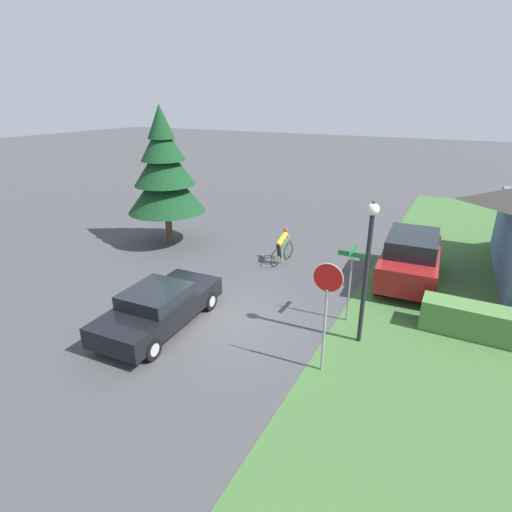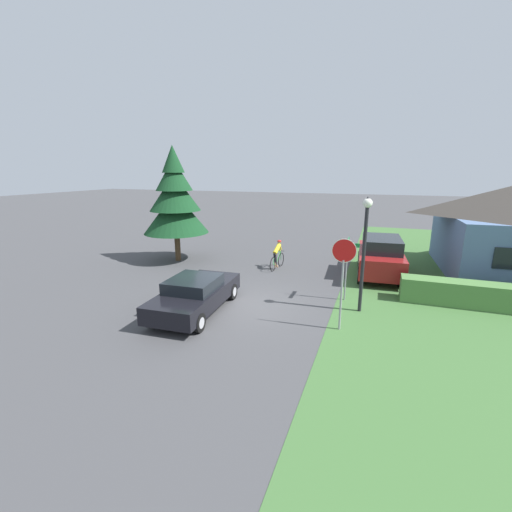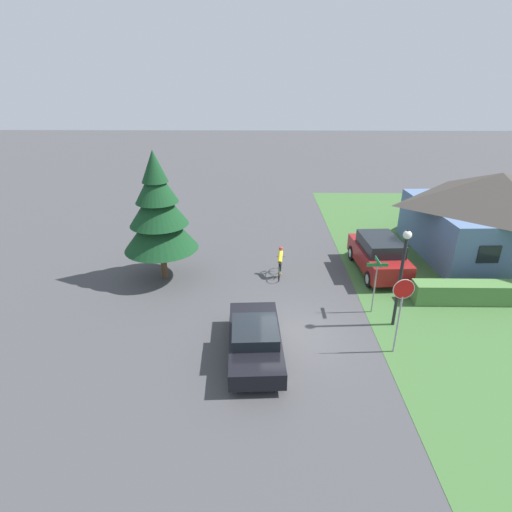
{
  "view_description": "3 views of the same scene",
  "coord_description": "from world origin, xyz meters",
  "px_view_note": "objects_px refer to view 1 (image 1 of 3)",
  "views": [
    {
      "loc": [
        6.31,
        -9.5,
        6.73
      ],
      "look_at": [
        0.03,
        2.38,
        1.4
      ],
      "focal_mm": 28.0,
      "sensor_mm": 36.0,
      "label": 1
    },
    {
      "loc": [
        4.72,
        -11.69,
        5.12
      ],
      "look_at": [
        -0.62,
        3.01,
        1.22
      ],
      "focal_mm": 24.0,
      "sensor_mm": 36.0,
      "label": 2
    },
    {
      "loc": [
        -1.26,
        -13.34,
        9.44
      ],
      "look_at": [
        -1.51,
        4.03,
        1.72
      ],
      "focal_mm": 28.0,
      "sensor_mm": 36.0,
      "label": 3
    }
  ],
  "objects_px": {
    "parked_suv_right": "(410,258)",
    "sedan_left_lane": "(159,307)",
    "street_name_sign": "(351,270)",
    "conifer_tall_near": "(164,172)",
    "cyclist": "(282,247)",
    "stop_sign": "(327,296)",
    "street_lamp": "(368,253)"
  },
  "relations": [
    {
      "from": "stop_sign",
      "to": "street_name_sign",
      "type": "bearing_deg",
      "value": -89.34
    },
    {
      "from": "stop_sign",
      "to": "sedan_left_lane",
      "type": "bearing_deg",
      "value": 1.11
    },
    {
      "from": "street_lamp",
      "to": "sedan_left_lane",
      "type": "bearing_deg",
      "value": -159.94
    },
    {
      "from": "cyclist",
      "to": "street_lamp",
      "type": "distance_m",
      "value": 6.73
    },
    {
      "from": "parked_suv_right",
      "to": "street_name_sign",
      "type": "height_order",
      "value": "street_name_sign"
    },
    {
      "from": "street_lamp",
      "to": "stop_sign",
      "type": "bearing_deg",
      "value": -106.1
    },
    {
      "from": "cyclist",
      "to": "parked_suv_right",
      "type": "distance_m",
      "value": 5.22
    },
    {
      "from": "street_lamp",
      "to": "conifer_tall_near",
      "type": "height_order",
      "value": "conifer_tall_near"
    },
    {
      "from": "sedan_left_lane",
      "to": "cyclist",
      "type": "relative_size",
      "value": 2.52
    },
    {
      "from": "stop_sign",
      "to": "street_lamp",
      "type": "relative_size",
      "value": 0.72
    },
    {
      "from": "street_name_sign",
      "to": "conifer_tall_near",
      "type": "xyz_separation_m",
      "value": [
        -9.88,
        3.21,
        1.75
      ]
    },
    {
      "from": "parked_suv_right",
      "to": "sedan_left_lane",
      "type": "bearing_deg",
      "value": 134.76
    },
    {
      "from": "sedan_left_lane",
      "to": "parked_suv_right",
      "type": "distance_m",
      "value": 9.57
    },
    {
      "from": "stop_sign",
      "to": "street_name_sign",
      "type": "relative_size",
      "value": 1.21
    },
    {
      "from": "conifer_tall_near",
      "to": "street_name_sign",
      "type": "bearing_deg",
      "value": -18.0
    },
    {
      "from": "street_name_sign",
      "to": "stop_sign",
      "type": "bearing_deg",
      "value": -87.43
    },
    {
      "from": "sedan_left_lane",
      "to": "conifer_tall_near",
      "type": "bearing_deg",
      "value": 33.97
    },
    {
      "from": "cyclist",
      "to": "street_lamp",
      "type": "relative_size",
      "value": 0.43
    },
    {
      "from": "street_name_sign",
      "to": "conifer_tall_near",
      "type": "relative_size",
      "value": 0.39
    },
    {
      "from": "parked_suv_right",
      "to": "stop_sign",
      "type": "xyz_separation_m",
      "value": [
        -1.15,
        -6.85,
        1.21
      ]
    },
    {
      "from": "conifer_tall_near",
      "to": "street_lamp",
      "type": "bearing_deg",
      "value": -21.72
    },
    {
      "from": "street_name_sign",
      "to": "conifer_tall_near",
      "type": "height_order",
      "value": "conifer_tall_near"
    },
    {
      "from": "cyclist",
      "to": "street_name_sign",
      "type": "relative_size",
      "value": 0.72
    },
    {
      "from": "street_name_sign",
      "to": "conifer_tall_near",
      "type": "bearing_deg",
      "value": 162.0
    },
    {
      "from": "sedan_left_lane",
      "to": "cyclist",
      "type": "bearing_deg",
      "value": -13.49
    },
    {
      "from": "sedan_left_lane",
      "to": "stop_sign",
      "type": "bearing_deg",
      "value": -90.2
    },
    {
      "from": "street_lamp",
      "to": "conifer_tall_near",
      "type": "bearing_deg",
      "value": 158.28
    },
    {
      "from": "parked_suv_right",
      "to": "conifer_tall_near",
      "type": "distance_m",
      "value": 11.47
    },
    {
      "from": "parked_suv_right",
      "to": "street_name_sign",
      "type": "bearing_deg",
      "value": 159.07
    },
    {
      "from": "cyclist",
      "to": "conifer_tall_near",
      "type": "bearing_deg",
      "value": 99.5
    },
    {
      "from": "cyclist",
      "to": "stop_sign",
      "type": "xyz_separation_m",
      "value": [
        4.04,
        -6.32,
        1.46
      ]
    },
    {
      "from": "cyclist",
      "to": "conifer_tall_near",
      "type": "relative_size",
      "value": 0.28
    }
  ]
}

